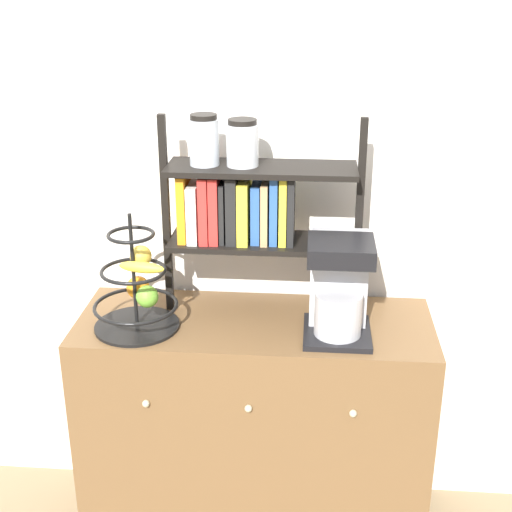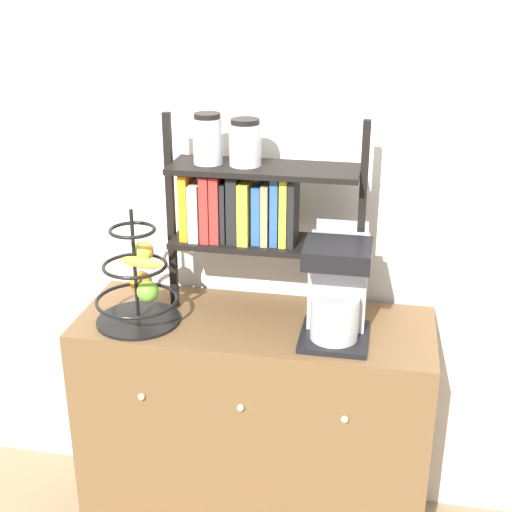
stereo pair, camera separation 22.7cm
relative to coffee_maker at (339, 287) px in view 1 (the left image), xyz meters
The scene contains 5 objects.
wall_back 0.51m from the coffee_maker, 130.09° to the left, with size 7.00×0.05×2.60m, color silver.
sideboard 0.65m from the coffee_maker, 168.96° to the left, with size 1.18×0.46×0.85m.
coffee_maker is the anchor object (origin of this frame).
fruit_stand 0.64m from the coffee_maker, behind, with size 0.28×0.28×0.39m.
shelf_hutch 0.42m from the coffee_maker, 158.59° to the left, with size 0.65×0.20×0.67m.
Camera 1 is at (0.18, -1.87, 1.94)m, focal length 50.00 mm.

